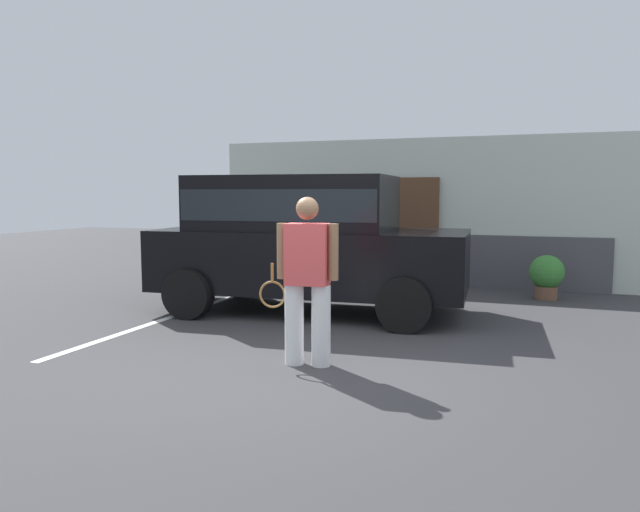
# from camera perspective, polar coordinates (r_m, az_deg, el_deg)

# --- Properties ---
(ground_plane) EXTENTS (40.00, 40.00, 0.00)m
(ground_plane) POSITION_cam_1_polar(r_m,az_deg,el_deg) (6.22, -2.34, -10.83)
(ground_plane) COLOR #38383A
(parking_stripe_0) EXTENTS (0.12, 4.40, 0.01)m
(parking_stripe_0) POSITION_cam_1_polar(r_m,az_deg,el_deg) (8.79, -15.14, -6.00)
(parking_stripe_0) COLOR silver
(parking_stripe_0) RESTS_ON ground_plane
(house_frontage) EXTENTS (8.35, 0.40, 2.86)m
(house_frontage) POSITION_cam_1_polar(r_m,az_deg,el_deg) (12.14, 9.40, 3.77)
(house_frontage) COLOR silver
(house_frontage) RESTS_ON ground_plane
(parked_suv) EXTENTS (4.73, 2.44, 2.05)m
(parked_suv) POSITION_cam_1_polar(r_m,az_deg,el_deg) (9.05, -1.54, 1.85)
(parked_suv) COLOR black
(parked_suv) RESTS_ON ground_plane
(tennis_player_man) EXTENTS (0.91, 0.33, 1.76)m
(tennis_player_man) POSITION_cam_1_polar(r_m,az_deg,el_deg) (6.24, -1.24, -2.20)
(tennis_player_man) COLOR white
(tennis_player_man) RESTS_ON ground_plane
(potted_plant_by_porch) EXTENTS (0.57, 0.57, 0.76)m
(potted_plant_by_porch) POSITION_cam_1_polar(r_m,az_deg,el_deg) (10.88, 20.68, -1.68)
(potted_plant_by_porch) COLOR brown
(potted_plant_by_porch) RESTS_ON ground_plane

